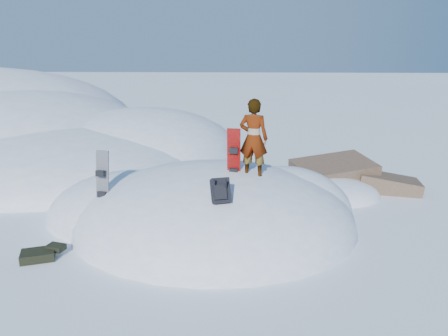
{
  "coord_description": "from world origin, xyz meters",
  "views": [
    {
      "loc": [
        0.68,
        -10.08,
        4.36
      ],
      "look_at": [
        0.23,
        0.3,
        1.39
      ],
      "focal_mm": 35.0,
      "sensor_mm": 36.0,
      "label": 1
    }
  ],
  "objects_px": {
    "backpack": "(220,191)",
    "snowboard_dark": "(102,186)",
    "snowboard_red": "(234,163)",
    "person": "(253,138)"
  },
  "relations": [
    {
      "from": "backpack",
      "to": "person",
      "type": "xyz_separation_m",
      "value": [
        0.69,
        1.38,
        0.81
      ]
    },
    {
      "from": "backpack",
      "to": "snowboard_dark",
      "type": "bearing_deg",
      "value": 142.87
    },
    {
      "from": "snowboard_dark",
      "to": "snowboard_red",
      "type": "bearing_deg",
      "value": 20.5
    },
    {
      "from": "snowboard_dark",
      "to": "person",
      "type": "bearing_deg",
      "value": 18.7
    },
    {
      "from": "snowboard_red",
      "to": "snowboard_dark",
      "type": "height_order",
      "value": "snowboard_red"
    },
    {
      "from": "snowboard_red",
      "to": "person",
      "type": "bearing_deg",
      "value": 1.83
    },
    {
      "from": "snowboard_red",
      "to": "backpack",
      "type": "bearing_deg",
      "value": -90.01
    },
    {
      "from": "person",
      "to": "snowboard_dark",
      "type": "bearing_deg",
      "value": 19.83
    },
    {
      "from": "snowboard_red",
      "to": "person",
      "type": "height_order",
      "value": "person"
    },
    {
      "from": "snowboard_red",
      "to": "person",
      "type": "distance_m",
      "value": 0.75
    }
  ]
}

